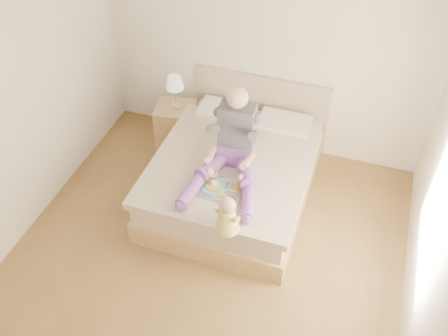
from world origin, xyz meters
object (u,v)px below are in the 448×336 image
(tray, at_px, (222,188))
(nightstand, at_px, (177,126))
(adult, at_px, (232,147))
(baby, at_px, (228,216))
(bed, at_px, (236,171))

(tray, bearing_deg, nightstand, 132.13)
(adult, relative_size, baby, 2.85)
(nightstand, xyz_separation_m, adult, (1.02, -0.84, 0.59))
(bed, height_order, baby, baby)
(tray, bearing_deg, adult, 93.23)
(bed, xyz_separation_m, tray, (0.04, -0.61, 0.32))
(nightstand, relative_size, tray, 1.28)
(adult, bearing_deg, nightstand, 137.01)
(adult, distance_m, tray, 0.44)
(bed, bearing_deg, nightstand, 149.35)
(bed, height_order, nightstand, bed)
(baby, bearing_deg, tray, 131.04)
(bed, bearing_deg, adult, -84.28)
(bed, relative_size, baby, 5.47)
(nightstand, height_order, baby, baby)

